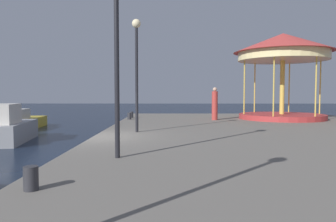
# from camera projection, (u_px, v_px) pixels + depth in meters

# --- Properties ---
(ground_plane) EXTENTS (120.00, 120.00, 0.00)m
(ground_plane) POSITION_uv_depth(u_px,v_px,m) (94.00, 158.00, 11.98)
(ground_plane) COLOR black
(quay_dock) EXTENTS (14.39, 26.18, 0.80)m
(quay_dock) POSITION_uv_depth(u_px,v_px,m) (289.00, 147.00, 11.92)
(quay_dock) COLOR slate
(quay_dock) RESTS_ON ground
(motorboat_yellow) EXTENTS (2.24, 5.89, 1.36)m
(motorboat_yellow) POSITION_uv_depth(u_px,v_px,m) (16.00, 122.00, 20.88)
(motorboat_yellow) COLOR gold
(motorboat_yellow) RESTS_ON ground
(motorboat_grey) EXTENTS (2.75, 4.47, 1.88)m
(motorboat_grey) POSITION_uv_depth(u_px,v_px,m) (3.00, 128.00, 15.67)
(motorboat_grey) COLOR gray
(motorboat_grey) RESTS_ON ground
(carousel) EXTENTS (5.91, 5.91, 5.19)m
(carousel) POSITION_uv_depth(u_px,v_px,m) (283.00, 56.00, 19.62)
(carousel) COLOR #B23333
(carousel) RESTS_ON quay_dock
(lamp_post_mid_promenade) EXTENTS (0.36, 0.36, 4.70)m
(lamp_post_mid_promenade) POSITION_uv_depth(u_px,v_px,m) (116.00, 28.00, 7.83)
(lamp_post_mid_promenade) COLOR black
(lamp_post_mid_promenade) RESTS_ON quay_dock
(lamp_post_far_end) EXTENTS (0.36, 0.36, 4.56)m
(lamp_post_far_end) POSITION_uv_depth(u_px,v_px,m) (137.00, 56.00, 13.06)
(lamp_post_far_end) COLOR black
(lamp_post_far_end) RESTS_ON quay_dock
(bollard_south) EXTENTS (0.24, 0.24, 0.40)m
(bollard_south) POSITION_uv_depth(u_px,v_px,m) (131.00, 115.00, 20.73)
(bollard_south) COLOR #2D2D33
(bollard_south) RESTS_ON quay_dock
(bollard_center) EXTENTS (0.24, 0.24, 0.40)m
(bollard_center) POSITION_uv_depth(u_px,v_px,m) (31.00, 178.00, 5.33)
(bollard_center) COLOR #2D2D33
(bollard_center) RESTS_ON quay_dock
(bollard_north) EXTENTS (0.24, 0.24, 0.40)m
(bollard_north) POSITION_uv_depth(u_px,v_px,m) (129.00, 116.00, 19.47)
(bollard_north) COLOR #2D2D33
(bollard_north) RESTS_ON quay_dock
(person_far_corner) EXTENTS (0.34, 0.34, 1.92)m
(person_far_corner) POSITION_uv_depth(u_px,v_px,m) (215.00, 105.00, 19.09)
(person_far_corner) COLOR #B23833
(person_far_corner) RESTS_ON quay_dock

